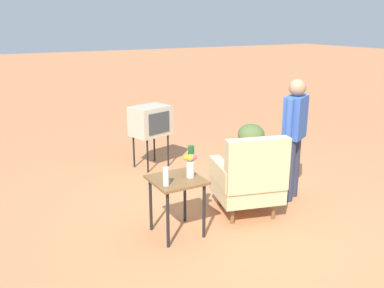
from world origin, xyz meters
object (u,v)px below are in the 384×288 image
object	(u,v)px
bottle_short_clear	(166,177)
tv_on_stand	(150,121)
bottle_wine_green	(191,159)
flower_vase	(190,164)
side_table	(177,187)
armchair	(249,178)
person_standing	(294,132)

from	to	relation	value
bottle_short_clear	tv_on_stand	bearing A→B (deg)	-110.18
bottle_wine_green	flower_vase	bearing A→B (deg)	56.72
bottle_wine_green	side_table	bearing A→B (deg)	21.73
armchair	tv_on_stand	distance (m)	2.31
tv_on_stand	person_standing	world-z (taller)	person_standing
bottle_wine_green	flower_vase	xyz separation A→B (m)	(0.08, 0.12, -0.01)
bottle_wine_green	bottle_short_clear	world-z (taller)	bottle_wine_green
bottle_wine_green	bottle_short_clear	xyz separation A→B (m)	(0.43, 0.22, -0.06)
bottle_short_clear	armchair	bearing A→B (deg)	-174.97
armchair	bottle_wine_green	world-z (taller)	armchair
bottle_wine_green	person_standing	bearing A→B (deg)	-178.65
person_standing	bottle_short_clear	xyz separation A→B (m)	(2.01, 0.26, -0.16)
side_table	bottle_wine_green	world-z (taller)	bottle_wine_green
armchair	person_standing	distance (m)	0.95
bottle_wine_green	armchair	bearing A→B (deg)	171.30
side_table	armchair	bearing A→B (deg)	178.79
person_standing	flower_vase	xyz separation A→B (m)	(1.67, 0.16, -0.12)
person_standing	side_table	bearing A→B (deg)	4.15
tv_on_stand	person_standing	xyz separation A→B (m)	(-1.14, 2.12, 0.16)
side_table	bottle_wine_green	xyz separation A→B (m)	(-0.24, -0.09, 0.26)
person_standing	bottle_short_clear	distance (m)	2.04
tv_on_stand	person_standing	bearing A→B (deg)	118.28
tv_on_stand	armchair	bearing A→B (deg)	97.79
bottle_wine_green	flower_vase	distance (m)	0.15
side_table	person_standing	bearing A→B (deg)	-175.85
person_standing	flower_vase	size ratio (longest dim) A/B	6.19
bottle_wine_green	tv_on_stand	bearing A→B (deg)	-101.68
tv_on_stand	flower_vase	world-z (taller)	tv_on_stand
side_table	bottle_short_clear	world-z (taller)	bottle_short_clear
bottle_wine_green	bottle_short_clear	bearing A→B (deg)	27.23
bottle_short_clear	flower_vase	distance (m)	0.36
bottle_short_clear	side_table	bearing A→B (deg)	-146.57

